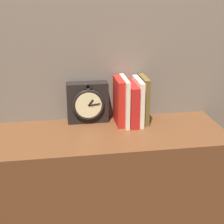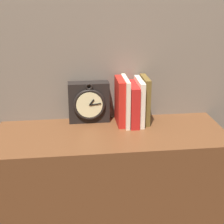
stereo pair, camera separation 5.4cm
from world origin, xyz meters
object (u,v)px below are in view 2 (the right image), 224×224
(clock, at_px, (89,102))
(book_slot3_cream, at_px, (139,102))
(book_slot4_brown, at_px, (145,100))
(book_slot1_cream, at_px, (126,101))
(book_slot2_red, at_px, (132,104))
(book_slot0_red, at_px, (120,101))

(clock, height_order, book_slot3_cream, book_slot3_cream)
(clock, bearing_deg, book_slot4_brown, -7.42)
(book_slot1_cream, height_order, book_slot2_red, book_slot1_cream)
(clock, relative_size, book_slot0_red, 0.92)
(book_slot3_cream, bearing_deg, clock, 168.86)
(book_slot4_brown, bearing_deg, clock, 172.58)
(clock, height_order, book_slot1_cream, book_slot1_cream)
(clock, xyz_separation_m, book_slot1_cream, (0.15, -0.04, 0.01))
(book_slot1_cream, bearing_deg, book_slot4_brown, 8.29)
(book_slot0_red, bearing_deg, book_slot1_cream, -20.11)
(book_slot1_cream, xyz_separation_m, book_slot4_brown, (0.09, 0.01, -0.00))
(book_slot3_cream, bearing_deg, book_slot2_red, -172.54)
(book_slot0_red, relative_size, book_slot3_cream, 1.02)
(book_slot1_cream, height_order, book_slot4_brown, book_slot1_cream)
(clock, height_order, book_slot0_red, book_slot0_red)
(book_slot0_red, relative_size, book_slot1_cream, 0.98)
(book_slot3_cream, bearing_deg, book_slot1_cream, -178.31)
(book_slot0_red, relative_size, book_slot2_red, 1.13)
(clock, bearing_deg, book_slot2_red, -14.07)
(clock, distance_m, book_slot4_brown, 0.24)
(book_slot1_cream, relative_size, book_slot2_red, 1.15)
(clock, xyz_separation_m, book_slot0_red, (0.13, -0.03, 0.01))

